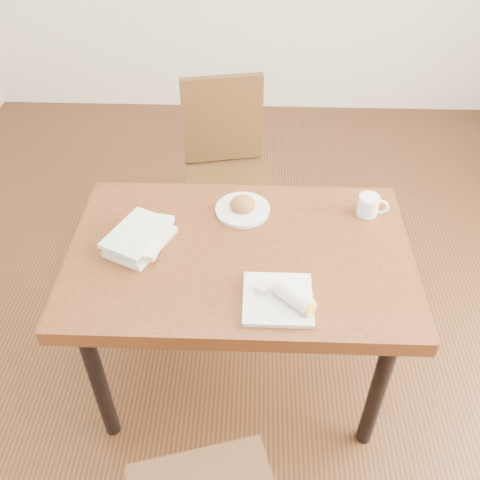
{
  "coord_description": "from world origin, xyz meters",
  "views": [
    {
      "loc": [
        0.05,
        -1.4,
        2.06
      ],
      "look_at": [
        0.0,
        0.0,
        0.8
      ],
      "focal_mm": 40.0,
      "sensor_mm": 36.0,
      "label": 1
    }
  ],
  "objects_px": {
    "table": "(240,267)",
    "chair_far": "(226,162)",
    "coffee_mug": "(369,205)",
    "plate_scone": "(243,208)",
    "book_stack": "(140,237)",
    "plate_burrito": "(283,298)"
  },
  "relations": [
    {
      "from": "coffee_mug",
      "to": "table",
      "type": "bearing_deg",
      "value": -155.1
    },
    {
      "from": "coffee_mug",
      "to": "book_stack",
      "type": "xyz_separation_m",
      "value": [
        -0.85,
        -0.2,
        -0.01
      ]
    },
    {
      "from": "plate_scone",
      "to": "book_stack",
      "type": "distance_m",
      "value": 0.41
    },
    {
      "from": "coffee_mug",
      "to": "chair_far",
      "type": "bearing_deg",
      "value": 132.55
    },
    {
      "from": "chair_far",
      "to": "book_stack",
      "type": "distance_m",
      "value": 0.91
    },
    {
      "from": "table",
      "to": "chair_far",
      "type": "height_order",
      "value": "chair_far"
    },
    {
      "from": "chair_far",
      "to": "plate_burrito",
      "type": "height_order",
      "value": "chair_far"
    },
    {
      "from": "plate_burrito",
      "to": "chair_far",
      "type": "bearing_deg",
      "value": 102.48
    },
    {
      "from": "book_stack",
      "to": "coffee_mug",
      "type": "bearing_deg",
      "value": 13.48
    },
    {
      "from": "table",
      "to": "coffee_mug",
      "type": "relative_size",
      "value": 10.33
    },
    {
      "from": "table",
      "to": "plate_scone",
      "type": "distance_m",
      "value": 0.24
    },
    {
      "from": "coffee_mug",
      "to": "plate_burrito",
      "type": "relative_size",
      "value": 0.51
    },
    {
      "from": "plate_scone",
      "to": "chair_far",
      "type": "bearing_deg",
      "value": 99.03
    },
    {
      "from": "table",
      "to": "book_stack",
      "type": "relative_size",
      "value": 4.25
    },
    {
      "from": "table",
      "to": "chair_far",
      "type": "xyz_separation_m",
      "value": [
        -0.1,
        0.87,
        -0.12
      ]
    },
    {
      "from": "coffee_mug",
      "to": "book_stack",
      "type": "relative_size",
      "value": 0.41
    },
    {
      "from": "coffee_mug",
      "to": "plate_scone",
      "type": "bearing_deg",
      "value": -179.26
    },
    {
      "from": "table",
      "to": "coffee_mug",
      "type": "height_order",
      "value": "coffee_mug"
    },
    {
      "from": "chair_far",
      "to": "coffee_mug",
      "type": "bearing_deg",
      "value": -47.45
    },
    {
      "from": "table",
      "to": "plate_scone",
      "type": "xyz_separation_m",
      "value": [
        0.0,
        0.22,
        0.11
      ]
    },
    {
      "from": "plate_scone",
      "to": "plate_burrito",
      "type": "xyz_separation_m",
      "value": [
        0.14,
        -0.46,
        0.0
      ]
    },
    {
      "from": "table",
      "to": "book_stack",
      "type": "height_order",
      "value": "book_stack"
    }
  ]
}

